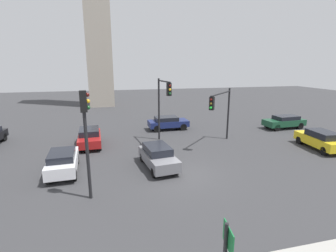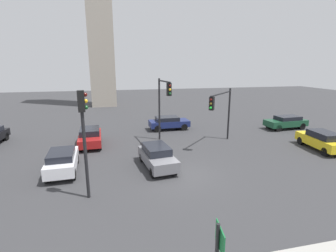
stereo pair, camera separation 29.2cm
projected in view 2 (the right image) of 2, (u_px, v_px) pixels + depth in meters
ground_plane at (180, 174)px, 15.61m from camera, size 109.49×109.49×0.00m
traffic_light_0 at (84, 126)px, 11.99m from camera, size 0.47×0.35×5.45m
traffic_light_1 at (164, 98)px, 20.89m from camera, size 0.57×2.82×5.46m
traffic_light_2 at (221, 106)px, 20.40m from camera, size 3.24×3.29×4.61m
car_0 at (322, 140)px, 19.92m from camera, size 2.04×4.29×1.51m
car_1 at (286, 122)px, 26.44m from camera, size 4.40×1.97×1.37m
car_3 at (62, 161)px, 15.71m from camera, size 1.85×4.01×1.44m
car_4 at (90, 137)px, 21.03m from camera, size 1.93×4.20×1.42m
car_5 at (157, 156)px, 16.52m from camera, size 2.12×4.14×1.45m
car_7 at (169, 122)px, 26.19m from camera, size 4.12×1.94×1.37m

